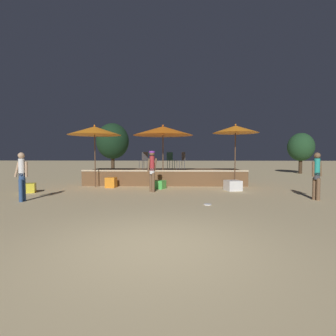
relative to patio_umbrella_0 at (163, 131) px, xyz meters
name	(u,v)px	position (x,y,z in m)	size (l,w,h in m)	color
ground_plane	(154,247)	(0.28, -8.62, -2.77)	(120.00, 120.00, 0.00)	#D1B784
wooden_deck	(165,176)	(0.06, 1.45, -2.40)	(8.36, 3.04, 0.82)	brown
patio_umbrella_0	(163,131)	(0.00, 0.00, 0.00)	(2.98, 2.98, 3.08)	brown
patio_umbrella_1	(235,129)	(3.55, -0.15, 0.05)	(2.22, 2.22, 3.09)	brown
patio_umbrella_2	(95,131)	(-3.28, -0.49, -0.03)	(2.55, 2.55, 3.03)	brown
cube_seat_0	(159,185)	(-0.13, -0.91, -2.58)	(0.66, 0.66, 0.39)	#4CC651
cube_seat_1	(30,188)	(-5.49, -2.36, -2.57)	(0.57, 0.57, 0.40)	yellow
cube_seat_2	(111,182)	(-2.49, -0.57, -2.53)	(0.51, 0.51, 0.49)	orange
cube_seat_3	(233,185)	(3.18, -1.45, -2.55)	(0.77, 0.77, 0.45)	white
person_0	(152,169)	(-0.37, -1.97, -1.78)	(0.43, 0.39, 1.75)	brown
person_1	(317,175)	(5.60, -3.77, -1.87)	(0.44, 0.28, 1.67)	brown
person_2	(22,175)	(-4.58, -4.39, -1.87)	(0.47, 0.29, 1.67)	#2D4C7F
bistro_chair_0	(144,159)	(-1.03, 0.65, -1.41)	(0.48, 0.48, 0.90)	#47474C
bistro_chair_1	(182,159)	(0.98, 0.74, -1.41)	(0.46, 0.46, 0.90)	#47474C
bistro_chair_2	(170,159)	(0.33, 1.54, -1.41)	(0.45, 0.45, 0.90)	#1E4C47
frisbee_disc	(208,204)	(1.67, -4.81, -2.75)	(0.25, 0.25, 0.03)	white
background_tree_0	(113,141)	(-4.39, 7.58, -0.14)	(2.56, 2.56, 4.05)	#3D2B1C
background_tree_1	(301,147)	(10.95, 8.93, -0.58)	(2.10, 2.10, 3.36)	#3D2B1C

